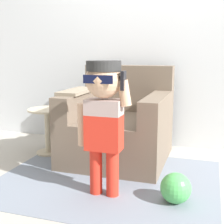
{
  "coord_description": "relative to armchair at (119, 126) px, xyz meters",
  "views": [
    {
      "loc": [
        0.61,
        -2.81,
        1.04
      ],
      "look_at": [
        -0.17,
        -0.38,
        0.55
      ],
      "focal_mm": 50.0,
      "sensor_mm": 36.0,
      "label": 1
    }
  ],
  "objects": [
    {
      "name": "wall_back",
      "position": [
        0.24,
        0.59,
        0.98
      ],
      "size": [
        10.0,
        0.05,
        2.6
      ],
      "color": "silver",
      "rests_on": "ground_plane"
    },
    {
      "name": "toy_ball",
      "position": [
        0.65,
        -0.8,
        -0.21
      ],
      "size": [
        0.22,
        0.22,
        0.22
      ],
      "color": "#4CB256",
      "rests_on": "ground_plane"
    },
    {
      "name": "ground_plane",
      "position": [
        0.24,
        -0.06,
        -0.32
      ],
      "size": [
        10.0,
        10.0,
        0.0
      ],
      "primitive_type": "plane",
      "color": "#ADA89E"
    },
    {
      "name": "armchair",
      "position": [
        0.0,
        0.0,
        0.0
      ],
      "size": [
        0.96,
        0.98,
        0.91
      ],
      "color": "#6B5B4C",
      "rests_on": "ground_plane"
    },
    {
      "name": "rug",
      "position": [
        0.07,
        -0.56,
        -0.32
      ],
      "size": [
        1.78,
        1.44,
        0.01
      ],
      "color": "gray",
      "rests_on": "ground_plane"
    },
    {
      "name": "side_table",
      "position": [
        -0.74,
        -0.09,
        -0.03
      ],
      "size": [
        0.4,
        0.4,
        0.47
      ],
      "color": "beige",
      "rests_on": "ground_plane"
    },
    {
      "name": "person_child",
      "position": [
        0.13,
        -0.83,
        0.34
      ],
      "size": [
        0.4,
        0.3,
        0.99
      ],
      "color": "red",
      "rests_on": "ground_plane"
    }
  ]
}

